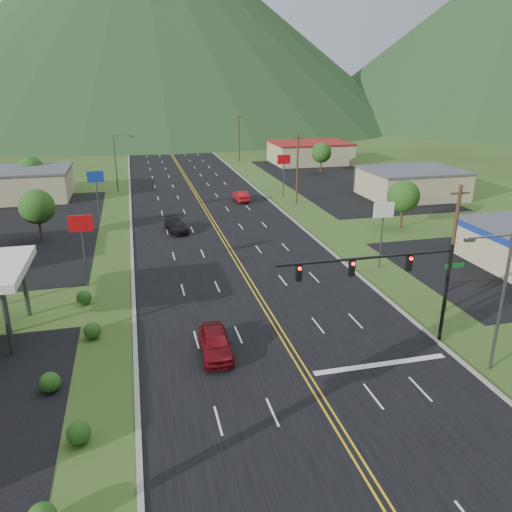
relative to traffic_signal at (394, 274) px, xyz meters
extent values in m
cylinder|color=black|center=(4.02, 0.00, -1.83)|extent=(0.24, 0.24, 7.00)
cylinder|color=black|center=(-1.98, 0.00, 1.27)|extent=(12.00, 0.18, 0.18)
cube|color=#0C591E|center=(4.42, 0.00, 0.17)|extent=(1.40, 0.06, 0.30)
cube|color=black|center=(1.02, 0.00, 0.67)|extent=(0.35, 0.28, 1.05)
sphere|color=#FF0C05|center=(1.02, -0.18, 1.02)|extent=(0.22, 0.22, 0.22)
cube|color=black|center=(-2.98, 0.00, 0.67)|extent=(0.35, 0.28, 1.05)
sphere|color=#FF0C05|center=(-2.98, -0.18, 1.02)|extent=(0.22, 0.22, 0.22)
cube|color=black|center=(-6.48, 0.00, 0.67)|extent=(0.35, 0.28, 1.05)
sphere|color=#FF0C05|center=(-6.48, -0.18, 1.02)|extent=(0.22, 0.22, 0.22)
cylinder|color=#59595E|center=(5.02, -4.00, -0.83)|extent=(0.20, 0.20, 9.00)
cylinder|color=#59595E|center=(3.58, -4.00, 3.47)|extent=(2.88, 0.12, 0.12)
cube|color=#59595E|center=(2.14, -4.00, 3.37)|extent=(0.60, 0.25, 0.18)
cylinder|color=#59595E|center=(-18.48, 56.00, -0.83)|extent=(0.20, 0.20, 9.00)
cylinder|color=#59595E|center=(-17.04, 56.00, 3.47)|extent=(2.88, 0.12, 0.12)
cube|color=#59595E|center=(-15.60, 56.00, 3.37)|extent=(0.60, 0.25, 0.18)
cylinder|color=#59595E|center=(-24.48, 5.00, -2.83)|extent=(0.36, 0.36, 5.00)
cylinder|color=#59595E|center=(-24.48, 11.00, -2.83)|extent=(0.36, 0.36, 5.00)
cube|color=tan|center=(-34.48, 54.00, -3.23)|extent=(18.00, 11.00, 4.20)
cube|color=#4C4C51|center=(-34.48, 54.00, -0.98)|extent=(18.40, 11.40, 0.30)
cube|color=tan|center=(25.52, 41.00, -3.33)|extent=(14.00, 11.00, 4.00)
cube|color=#4C4C51|center=(25.52, 41.00, -1.18)|extent=(14.40, 11.40, 0.30)
cube|color=tan|center=(21.52, 76.00, -3.23)|extent=(16.00, 12.00, 4.20)
cube|color=maroon|center=(21.52, 76.00, -0.98)|extent=(16.40, 12.40, 0.30)
cylinder|color=#59595E|center=(-20.48, 16.00, -2.83)|extent=(0.16, 0.16, 5.00)
cube|color=#B00A0D|center=(-20.48, 16.00, 0.37)|extent=(2.00, 0.18, 1.40)
cylinder|color=#59595E|center=(-20.48, 38.00, -2.83)|extent=(0.16, 0.16, 5.00)
cube|color=navy|center=(-20.48, 38.00, 0.37)|extent=(2.00, 0.18, 1.40)
cylinder|color=#59595E|center=(6.52, 14.00, -2.83)|extent=(0.16, 0.16, 5.00)
cube|color=white|center=(6.52, 14.00, 0.37)|extent=(2.00, 0.18, 1.40)
cylinder|color=#59595E|center=(6.52, 46.00, -2.83)|extent=(0.16, 0.16, 5.00)
cube|color=#B00A0D|center=(6.52, 46.00, 0.37)|extent=(2.00, 0.18, 1.40)
cylinder|color=#382314|center=(-26.48, 31.00, -3.83)|extent=(0.30, 0.30, 3.00)
sphere|color=#194714|center=(-26.48, 31.00, -1.43)|extent=(3.84, 3.84, 3.84)
cylinder|color=#382314|center=(-31.48, 58.00, -3.83)|extent=(0.30, 0.30, 3.00)
sphere|color=#194714|center=(-31.48, 58.00, -1.43)|extent=(3.84, 3.84, 3.84)
cylinder|color=#382314|center=(15.52, 26.00, -3.83)|extent=(0.30, 0.30, 3.00)
sphere|color=#194714|center=(15.52, 26.00, -1.43)|extent=(3.84, 3.84, 3.84)
cylinder|color=#382314|center=(19.52, 64.00, -3.83)|extent=(0.30, 0.30, 3.00)
sphere|color=#194714|center=(19.52, 64.00, -1.43)|extent=(3.84, 3.84, 3.84)
cylinder|color=#382314|center=(7.02, 4.00, -0.33)|extent=(0.28, 0.28, 10.00)
cube|color=#382314|center=(7.02, 4.00, 4.07)|extent=(1.60, 0.12, 0.12)
cylinder|color=#382314|center=(7.02, 41.00, -0.33)|extent=(0.28, 0.28, 10.00)
cube|color=#382314|center=(7.02, 41.00, 4.07)|extent=(1.60, 0.12, 0.12)
cylinder|color=#382314|center=(7.02, 81.00, -0.33)|extent=(0.28, 0.28, 10.00)
cube|color=#382314|center=(7.02, 81.00, 4.07)|extent=(1.60, 0.12, 0.12)
cylinder|color=#382314|center=(7.02, 121.00, -0.33)|extent=(0.28, 0.28, 10.00)
cube|color=#382314|center=(7.02, 121.00, 4.07)|extent=(1.60, 0.12, 0.12)
cone|color=#173216|center=(-6.48, 206.00, 37.17)|extent=(220.00, 220.00, 85.00)
imported|color=maroon|center=(-11.48, 1.79, -4.49)|extent=(2.19, 5.02, 1.69)
imported|color=black|center=(-11.37, 30.65, -4.61)|extent=(2.84, 5.23, 1.44)
imported|color=#A11117|center=(-0.54, 44.42, -4.56)|extent=(1.85, 4.73, 1.54)
camera|label=1|loc=(-15.80, -26.90, 11.84)|focal=35.00mm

